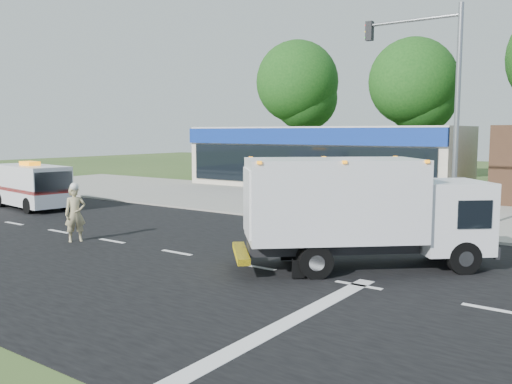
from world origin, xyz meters
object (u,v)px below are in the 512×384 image
(ambulance_van, at_px, (32,185))
(traffic_signal_pole, at_px, (439,96))
(emergency_worker, at_px, (75,213))
(ems_box_truck, at_px, (360,205))

(ambulance_van, bearing_deg, traffic_signal_pole, 22.83)
(ambulance_van, height_order, traffic_signal_pole, traffic_signal_pole)
(emergency_worker, relative_size, ambulance_van, 0.40)
(ambulance_van, distance_m, traffic_signal_pole, 18.65)
(emergency_worker, xyz_separation_m, ambulance_van, (-8.35, 3.60, 0.17))
(ambulance_van, relative_size, traffic_signal_pole, 0.63)
(emergency_worker, height_order, ambulance_van, ambulance_van)
(emergency_worker, xyz_separation_m, traffic_signal_pole, (9.29, 8.34, 3.95))
(ems_box_truck, relative_size, emergency_worker, 3.21)
(emergency_worker, bearing_deg, traffic_signal_pole, -22.02)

